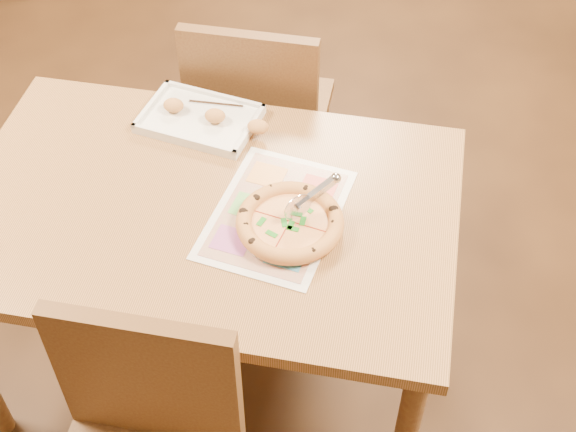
% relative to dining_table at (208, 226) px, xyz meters
% --- Properties ---
extents(dining_table, '(1.30, 0.85, 0.72)m').
position_rel_dining_table_xyz_m(dining_table, '(0.00, 0.00, 0.00)').
color(dining_table, '#A06A40').
rests_on(dining_table, ground).
extents(chair_far, '(0.42, 0.42, 0.47)m').
position_rel_dining_table_xyz_m(chair_far, '(-0.00, 0.60, -0.07)').
color(chair_far, brown).
rests_on(chair_far, ground).
extents(plate, '(0.31, 0.31, 0.01)m').
position_rel_dining_table_xyz_m(plate, '(0.23, -0.05, 0.09)').
color(plate, white).
rests_on(plate, dining_table).
extents(pizza, '(0.27, 0.27, 0.04)m').
position_rel_dining_table_xyz_m(pizza, '(0.23, -0.05, 0.11)').
color(pizza, '#D68449').
rests_on(pizza, plate).
extents(pizza_cutter, '(0.12, 0.11, 0.09)m').
position_rel_dining_table_xyz_m(pizza_cutter, '(0.28, -0.00, 0.17)').
color(pizza_cutter, silver).
rests_on(pizza_cutter, pizza).
extents(appetizer_tray, '(0.39, 0.27, 0.06)m').
position_rel_dining_table_xyz_m(appetizer_tray, '(-0.09, 0.31, 0.10)').
color(appetizer_tray, silver).
rests_on(appetizer_tray, dining_table).
extents(menu, '(0.37, 0.47, 0.00)m').
position_rel_dining_table_xyz_m(menu, '(0.19, -0.00, 0.09)').
color(menu, silver).
rests_on(menu, dining_table).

